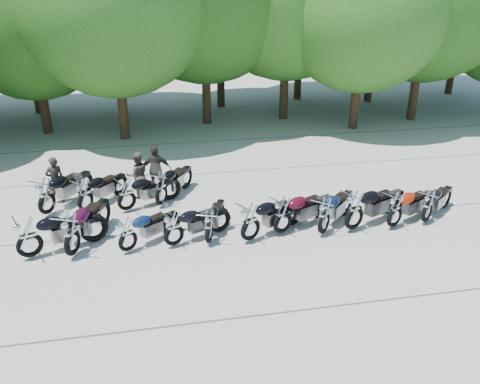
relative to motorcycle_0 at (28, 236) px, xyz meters
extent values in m
plane|color=#A69F96|center=(5.93, -0.60, -0.69)|extent=(90.00, 90.00, 0.00)
cylinder|color=#3A2614|center=(-1.33, 12.24, 0.96)|extent=(0.44, 0.44, 3.31)
sphere|color=#286319|center=(-1.33, 12.24, 4.62)|extent=(7.31, 7.31, 7.31)
cylinder|color=#3A2614|center=(2.35, 10.64, 1.27)|extent=(0.44, 0.44, 3.93)
cylinder|color=#3A2614|center=(6.46, 12.49, 1.37)|extent=(0.44, 0.44, 4.13)
cylinder|color=#3A2614|center=(10.54, 12.61, 1.35)|extent=(0.44, 0.44, 4.09)
cylinder|color=#3A2614|center=(13.48, 10.22, 1.11)|extent=(0.44, 0.44, 3.62)
sphere|color=#357721|center=(13.48, 10.22, 5.12)|extent=(8.00, 8.00, 8.00)
cylinder|color=#3A2614|center=(17.13, 11.19, 1.29)|extent=(0.44, 0.44, 3.98)
cylinder|color=#3A2614|center=(-2.37, 16.37, 1.07)|extent=(0.44, 0.44, 3.52)
sphere|color=#357721|center=(-2.37, 16.37, 4.97)|extent=(7.78, 7.78, 7.78)
cylinder|color=#3A2614|center=(2.16, 15.83, 1.02)|extent=(0.44, 0.44, 3.42)
sphere|color=#286319|center=(2.16, 15.83, 4.81)|extent=(7.56, 7.56, 7.56)
cylinder|color=#3A2614|center=(7.73, 15.87, 1.09)|extent=(0.44, 0.44, 3.56)
sphere|color=#286319|center=(7.73, 15.87, 5.04)|extent=(7.88, 7.88, 7.88)
cylinder|color=#3A2614|center=(12.62, 16.88, 1.18)|extent=(0.44, 0.44, 3.76)
cylinder|color=#3A2614|center=(16.61, 15.50, 1.12)|extent=(0.44, 0.44, 3.63)
cylinder|color=#3A2614|center=(22.54, 16.43, 1.49)|extent=(0.44, 0.44, 4.37)
imported|color=black|center=(0.21, 3.74, 0.11)|extent=(0.67, 0.54, 1.61)
imported|color=brown|center=(2.91, 3.64, 0.12)|extent=(0.91, 0.77, 1.63)
imported|color=black|center=(3.55, 3.81, 0.19)|extent=(1.04, 0.43, 1.77)
camera|label=1|loc=(3.26, -12.77, 6.46)|focal=38.00mm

